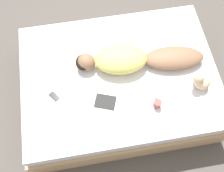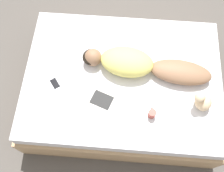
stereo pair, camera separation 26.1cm
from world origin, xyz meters
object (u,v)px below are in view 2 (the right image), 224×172
object	(u,v)px
coffee_mug	(152,114)
cell_phone	(55,84)
person	(141,65)
open_magazine	(97,110)

from	to	relation	value
coffee_mug	cell_phone	world-z (taller)	coffee_mug
person	coffee_mug	xyz separation A→B (m)	(-0.49, -0.13, -0.05)
person	coffee_mug	distance (m)	0.51
person	cell_phone	world-z (taller)	person
person	cell_phone	size ratio (longest dim) A/B	8.33
person	open_magazine	size ratio (longest dim) A/B	2.46
cell_phone	coffee_mug	bearing A→B (deg)	-51.65
coffee_mug	cell_phone	bearing A→B (deg)	75.37
open_magazine	coffee_mug	size ratio (longest dim) A/B	5.14
open_magazine	coffee_mug	distance (m)	0.54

